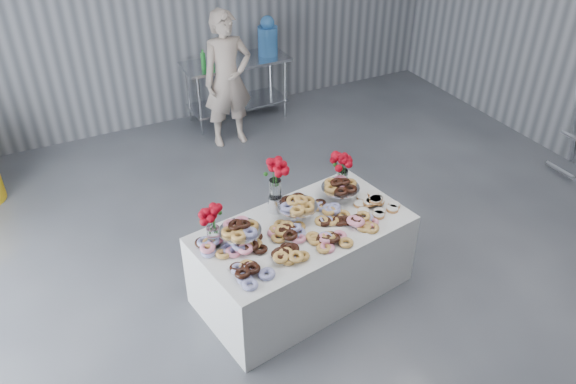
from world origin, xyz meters
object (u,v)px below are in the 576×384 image
object	(u,v)px
display_table	(302,260)
water_jug	(268,37)
prep_table	(237,79)
person	(228,80)

from	to	relation	value
display_table	water_jug	world-z (taller)	water_jug
water_jug	display_table	bearing A→B (deg)	-110.52
prep_table	person	world-z (taller)	person
prep_table	person	distance (m)	0.74
display_table	water_jug	xyz separation A→B (m)	(1.35, 3.61, 0.77)
water_jug	prep_table	bearing A→B (deg)	180.00
prep_table	water_jug	world-z (taller)	water_jug
water_jug	person	distance (m)	1.06
display_table	person	distance (m)	3.11
water_jug	person	xyz separation A→B (m)	(-0.85, -0.58, -0.25)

